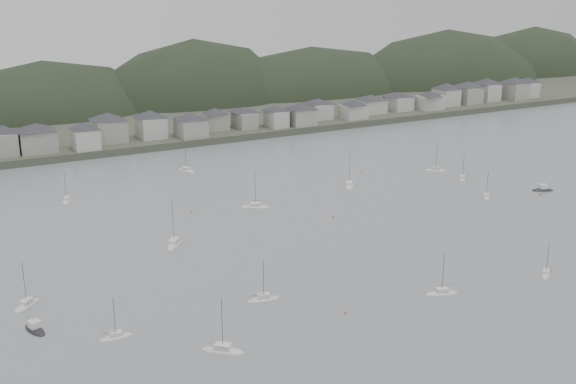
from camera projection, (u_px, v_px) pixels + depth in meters
ground at (463, 307)px, 144.27m from camera, size 900.00×900.00×0.00m
far_shore_land at (98, 104)px, 389.61m from camera, size 900.00×250.00×3.00m
forested_ridge at (121, 133)px, 374.23m from camera, size 851.55×103.94×102.57m
waterfront_town at (268, 114)px, 318.47m from camera, size 451.48×28.46×12.92m
sailboat_lead at (27, 305)px, 144.88m from camera, size 7.44×7.19×10.74m
moored_fleet at (224, 233)px, 187.40m from camera, size 220.45×156.68×13.28m
motor_launch_near at (543, 190)px, 227.39m from camera, size 7.60×5.64×3.74m
motor_launch_far at (35, 329)px, 134.34m from camera, size 4.32×7.35×3.67m
mooring_buoys at (352, 237)px, 184.66m from camera, size 160.29×120.39×0.70m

